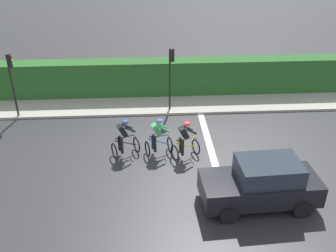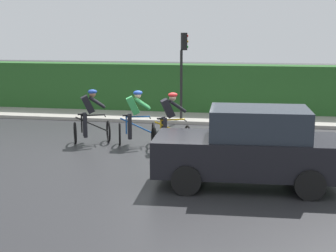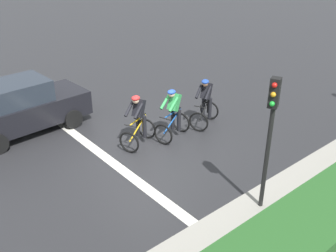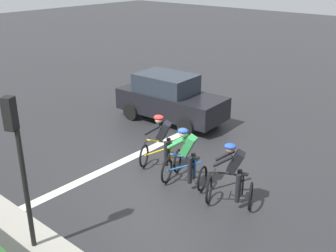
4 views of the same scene
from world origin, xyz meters
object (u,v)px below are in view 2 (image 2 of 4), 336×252
cyclist_mid (170,122)px  car_black (250,147)px  traffic_light_near_crossing (183,63)px  cyclist_second (135,119)px  cyclist_lead (90,118)px

cyclist_mid → car_black: (-3.13, -2.38, 0.08)m
car_black → traffic_light_near_crossing: size_ratio=1.25×
cyclist_second → cyclist_mid: size_ratio=1.00×
cyclist_lead → cyclist_mid: same height
car_black → traffic_light_near_crossing: 8.13m
cyclist_lead → car_black: size_ratio=0.40×
car_black → cyclist_lead: bearing=55.0°
cyclist_second → traffic_light_near_crossing: traffic_light_near_crossing is taller
car_black → traffic_light_near_crossing: bearing=19.5°
car_black → cyclist_second: bearing=45.4°
cyclist_lead → cyclist_second: size_ratio=1.00×
cyclist_lead → traffic_light_near_crossing: 4.90m
traffic_light_near_crossing → car_black: bearing=-160.5°
cyclist_mid → traffic_light_near_crossing: (4.43, 0.30, 1.43)m
cyclist_lead → traffic_light_near_crossing: (4.12, -2.24, 1.43)m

